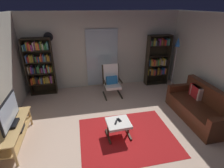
# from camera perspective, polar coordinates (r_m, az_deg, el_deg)

# --- Properties ---
(ground_plane) EXTENTS (7.02, 7.02, 0.00)m
(ground_plane) POSITION_cam_1_polar(r_m,az_deg,el_deg) (4.16, 3.93, -16.91)
(ground_plane) COLOR #CFAE97
(wall_back) EXTENTS (5.60, 0.06, 2.60)m
(wall_back) POSITION_cam_1_polar(r_m,az_deg,el_deg) (6.12, -3.03, 10.98)
(wall_back) COLOR beige
(wall_back) RESTS_ON ground
(glass_door_panel) EXTENTS (1.10, 0.01, 2.00)m
(glass_door_panel) POSITION_cam_1_polar(r_m,az_deg,el_deg) (6.11, -3.29, 8.54)
(glass_door_panel) COLOR silver
(area_rug) EXTENTS (2.15, 1.72, 0.01)m
(area_rug) POSITION_cam_1_polar(r_m,az_deg,el_deg) (4.16, 5.10, -16.95)
(area_rug) COLOR #A8181A
(area_rug) RESTS_ON ground
(tv_stand) EXTENTS (0.42, 1.36, 0.50)m
(tv_stand) POSITION_cam_1_polar(r_m,az_deg,el_deg) (4.32, -29.60, -13.27)
(tv_stand) COLOR tan
(tv_stand) RESTS_ON ground
(television) EXTENTS (0.20, 0.93, 0.59)m
(television) POSITION_cam_1_polar(r_m,az_deg,el_deg) (4.06, -30.99, -8.35)
(television) COLOR black
(television) RESTS_ON tv_stand
(bookshelf_near_tv) EXTENTS (0.84, 0.30, 1.86)m
(bookshelf_near_tv) POSITION_cam_1_polar(r_m,az_deg,el_deg) (6.01, -22.89, 5.74)
(bookshelf_near_tv) COLOR black
(bookshelf_near_tv) RESTS_ON ground
(bookshelf_near_sofa) EXTENTS (0.83, 0.30, 1.82)m
(bookshelf_near_sofa) POSITION_cam_1_polar(r_m,az_deg,el_deg) (6.55, 14.81, 7.85)
(bookshelf_near_sofa) COLOR black
(bookshelf_near_sofa) RESTS_ON ground
(leather_sofa) EXTENTS (0.80, 1.84, 0.87)m
(leather_sofa) POSITION_cam_1_polar(r_m,az_deg,el_deg) (5.10, 27.11, -6.92)
(leather_sofa) COLOR #502816
(leather_sofa) RESTS_ON ground
(lounge_armchair) EXTENTS (0.57, 0.66, 1.02)m
(lounge_armchair) POSITION_cam_1_polar(r_m,az_deg,el_deg) (5.61, -0.13, 1.45)
(lounge_armchair) COLOR black
(lounge_armchair) RESTS_ON ground
(ottoman) EXTENTS (0.54, 0.50, 0.39)m
(ottoman) POSITION_cam_1_polar(r_m,az_deg,el_deg) (3.97, 2.13, -13.28)
(ottoman) COLOR white
(ottoman) RESTS_ON ground
(tv_remote) EXTENTS (0.10, 0.15, 0.02)m
(tv_remote) POSITION_cam_1_polar(r_m,az_deg,el_deg) (3.91, 1.35, -12.58)
(tv_remote) COLOR black
(tv_remote) RESTS_ON ottoman
(cell_phone) EXTENTS (0.11, 0.15, 0.01)m
(cell_phone) POSITION_cam_1_polar(r_m,az_deg,el_deg) (3.98, 2.35, -11.88)
(cell_phone) COLOR black
(cell_phone) RESTS_ON ottoman
(floor_lamp_by_shelf) EXTENTS (0.22, 0.22, 1.84)m
(floor_lamp_by_shelf) POSITION_cam_1_polar(r_m,az_deg,el_deg) (6.00, 20.74, 10.54)
(floor_lamp_by_shelf) COLOR #A5A5AD
(floor_lamp_by_shelf) RESTS_ON ground
(wall_clock) EXTENTS (0.29, 0.03, 0.29)m
(wall_clock) POSITION_cam_1_polar(r_m,az_deg,el_deg) (5.93, -20.44, 14.50)
(wall_clock) COLOR silver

